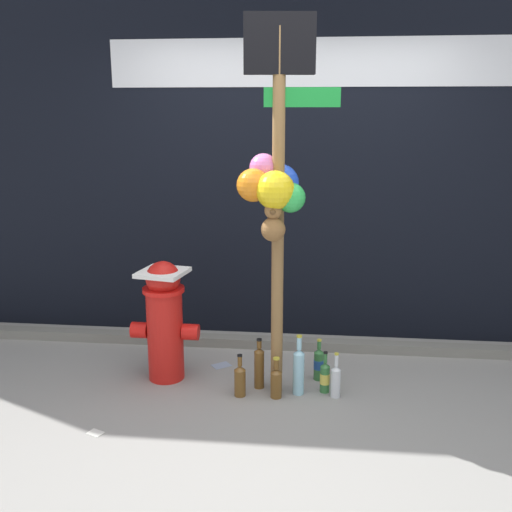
{
  "coord_description": "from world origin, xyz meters",
  "views": [
    {
      "loc": [
        0.19,
        -3.38,
        1.93
      ],
      "look_at": [
        -0.21,
        0.4,
        0.97
      ],
      "focal_mm": 41.3,
      "sensor_mm": 36.0,
      "label": 1
    }
  ],
  "objects_px": {
    "memorial_post": "(275,174)",
    "fire_hydrant": "(165,318)",
    "bottle_1": "(299,370)",
    "bottle_4": "(319,363)",
    "bottle_6": "(325,377)",
    "bottle_2": "(276,381)",
    "bottle_3": "(240,380)",
    "bottle_0": "(259,367)",
    "bottle_5": "(336,380)"
  },
  "relations": [
    {
      "from": "memorial_post",
      "to": "fire_hydrant",
      "type": "bearing_deg",
      "value": 170.61
    },
    {
      "from": "memorial_post",
      "to": "bottle_3",
      "type": "height_order",
      "value": "memorial_post"
    },
    {
      "from": "fire_hydrant",
      "to": "bottle_2",
      "type": "distance_m",
      "value": 0.92
    },
    {
      "from": "bottle_2",
      "to": "bottle_6",
      "type": "distance_m",
      "value": 0.35
    },
    {
      "from": "bottle_4",
      "to": "bottle_6",
      "type": "relative_size",
      "value": 1.04
    },
    {
      "from": "memorial_post",
      "to": "bottle_6",
      "type": "relative_size",
      "value": 8.29
    },
    {
      "from": "memorial_post",
      "to": "bottle_2",
      "type": "distance_m",
      "value": 1.4
    },
    {
      "from": "bottle_3",
      "to": "bottle_5",
      "type": "bearing_deg",
      "value": 4.58
    },
    {
      "from": "bottle_0",
      "to": "bottle_1",
      "type": "distance_m",
      "value": 0.29
    },
    {
      "from": "memorial_post",
      "to": "fire_hydrant",
      "type": "distance_m",
      "value": 1.33
    },
    {
      "from": "memorial_post",
      "to": "bottle_3",
      "type": "relative_size",
      "value": 8.2
    },
    {
      "from": "bottle_0",
      "to": "bottle_6",
      "type": "height_order",
      "value": "bottle_0"
    },
    {
      "from": "bottle_1",
      "to": "bottle_6",
      "type": "height_order",
      "value": "bottle_1"
    },
    {
      "from": "memorial_post",
      "to": "bottle_0",
      "type": "bearing_deg",
      "value": 157.13
    },
    {
      "from": "bottle_1",
      "to": "bottle_2",
      "type": "relative_size",
      "value": 1.48
    },
    {
      "from": "fire_hydrant",
      "to": "bottle_6",
      "type": "relative_size",
      "value": 2.94
    },
    {
      "from": "bottle_1",
      "to": "bottle_3",
      "type": "xyz_separation_m",
      "value": [
        -0.4,
        -0.07,
        -0.06
      ]
    },
    {
      "from": "bottle_4",
      "to": "bottle_5",
      "type": "xyz_separation_m",
      "value": [
        0.12,
        -0.26,
        -0.0
      ]
    },
    {
      "from": "bottle_1",
      "to": "bottle_2",
      "type": "bearing_deg",
      "value": -155.01
    },
    {
      "from": "bottle_1",
      "to": "bottle_5",
      "type": "height_order",
      "value": "bottle_1"
    },
    {
      "from": "bottle_0",
      "to": "bottle_1",
      "type": "xyz_separation_m",
      "value": [
        0.28,
        -0.07,
        0.02
      ]
    },
    {
      "from": "bottle_0",
      "to": "bottle_1",
      "type": "bearing_deg",
      "value": -13.18
    },
    {
      "from": "bottle_1",
      "to": "bottle_3",
      "type": "relative_size",
      "value": 1.42
    },
    {
      "from": "bottle_3",
      "to": "bottle_6",
      "type": "distance_m",
      "value": 0.59
    },
    {
      "from": "bottle_2",
      "to": "bottle_3",
      "type": "distance_m",
      "value": 0.25
    },
    {
      "from": "bottle_1",
      "to": "bottle_4",
      "type": "bearing_deg",
      "value": 59.78
    },
    {
      "from": "bottle_4",
      "to": "bottle_5",
      "type": "relative_size",
      "value": 0.97
    },
    {
      "from": "memorial_post",
      "to": "bottle_1",
      "type": "relative_size",
      "value": 5.77
    },
    {
      "from": "fire_hydrant",
      "to": "bottle_5",
      "type": "distance_m",
      "value": 1.28
    },
    {
      "from": "memorial_post",
      "to": "bottle_5",
      "type": "height_order",
      "value": "memorial_post"
    },
    {
      "from": "bottle_4",
      "to": "bottle_6",
      "type": "bearing_deg",
      "value": -77.19
    },
    {
      "from": "bottle_4",
      "to": "memorial_post",
      "type": "bearing_deg",
      "value": -145.24
    },
    {
      "from": "bottle_0",
      "to": "bottle_2",
      "type": "relative_size",
      "value": 1.26
    },
    {
      "from": "bottle_3",
      "to": "bottle_4",
      "type": "bearing_deg",
      "value": 29.83
    },
    {
      "from": "bottle_0",
      "to": "bottle_2",
      "type": "bearing_deg",
      "value": -46.13
    },
    {
      "from": "bottle_0",
      "to": "memorial_post",
      "type": "bearing_deg",
      "value": -22.87
    },
    {
      "from": "bottle_0",
      "to": "bottle_5",
      "type": "xyz_separation_m",
      "value": [
        0.53,
        -0.08,
        -0.04
      ]
    },
    {
      "from": "memorial_post",
      "to": "bottle_5",
      "type": "distance_m",
      "value": 1.46
    },
    {
      "from": "bottle_0",
      "to": "bottle_3",
      "type": "xyz_separation_m",
      "value": [
        -0.12,
        -0.14,
        -0.04
      ]
    },
    {
      "from": "bottle_3",
      "to": "bottle_4",
      "type": "distance_m",
      "value": 0.62
    },
    {
      "from": "memorial_post",
      "to": "bottle_0",
      "type": "relative_size",
      "value": 6.77
    },
    {
      "from": "fire_hydrant",
      "to": "bottle_4",
      "type": "bearing_deg",
      "value": 4.34
    },
    {
      "from": "bottle_2",
      "to": "bottle_1",
      "type": "bearing_deg",
      "value": 24.99
    },
    {
      "from": "bottle_0",
      "to": "bottle_3",
      "type": "height_order",
      "value": "bottle_0"
    },
    {
      "from": "bottle_5",
      "to": "bottle_6",
      "type": "distance_m",
      "value": 0.1
    },
    {
      "from": "bottle_4",
      "to": "bottle_5",
      "type": "distance_m",
      "value": 0.28
    },
    {
      "from": "bottle_4",
      "to": "bottle_6",
      "type": "height_order",
      "value": "bottle_4"
    },
    {
      "from": "fire_hydrant",
      "to": "bottle_0",
      "type": "xyz_separation_m",
      "value": [
        0.69,
        -0.09,
        -0.3
      ]
    },
    {
      "from": "bottle_1",
      "to": "fire_hydrant",
      "type": "bearing_deg",
      "value": 171.07
    },
    {
      "from": "bottle_2",
      "to": "bottle_0",
      "type": "bearing_deg",
      "value": 133.87
    }
  ]
}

